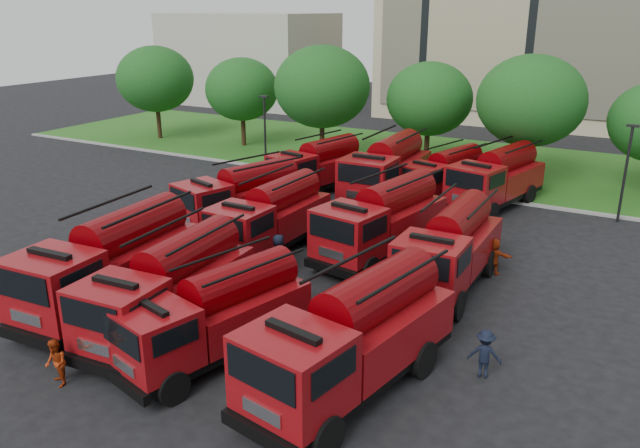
# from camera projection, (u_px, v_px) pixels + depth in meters

# --- Properties ---
(ground) EXTENTS (140.00, 140.00, 0.00)m
(ground) POSITION_uv_depth(u_px,v_px,m) (234.00, 300.00, 23.85)
(ground) COLOR black
(ground) RESTS_ON ground
(lawn) EXTENTS (70.00, 16.00, 0.12)m
(lawn) POSITION_uv_depth(u_px,v_px,m) (448.00, 161.00, 45.30)
(lawn) COLOR #2A5516
(lawn) RESTS_ON ground
(curb) EXTENTS (70.00, 0.30, 0.14)m
(curb) POSITION_uv_depth(u_px,v_px,m) (407.00, 187.00, 38.61)
(curb) COLOR gray
(curb) RESTS_ON ground
(side_building) EXTENTS (18.00, 12.00, 10.00)m
(side_building) POSITION_uv_depth(u_px,v_px,m) (250.00, 59.00, 72.30)
(side_building) COLOR #ABA797
(side_building) RESTS_ON ground
(tree_0) EXTENTS (6.30, 6.30, 7.70)m
(tree_0) POSITION_uv_depth(u_px,v_px,m) (155.00, 79.00, 51.37)
(tree_0) COLOR #382314
(tree_0) RESTS_ON ground
(tree_1) EXTENTS (5.71, 5.71, 6.98)m
(tree_1) POSITION_uv_depth(u_px,v_px,m) (242.00, 89.00, 48.68)
(tree_1) COLOR #382314
(tree_1) RESTS_ON ground
(tree_2) EXTENTS (6.72, 6.72, 8.22)m
(tree_2) POSITION_uv_depth(u_px,v_px,m) (322.00, 87.00, 43.51)
(tree_2) COLOR #382314
(tree_2) RESTS_ON ground
(tree_3) EXTENTS (5.88, 5.88, 7.19)m
(tree_3) POSITION_uv_depth(u_px,v_px,m) (429.00, 99.00, 42.59)
(tree_3) COLOR #382314
(tree_3) RESTS_ON ground
(tree_4) EXTENTS (6.55, 6.55, 8.01)m
(tree_4) POSITION_uv_depth(u_px,v_px,m) (531.00, 101.00, 37.97)
(tree_4) COLOR #382314
(tree_4) RESTS_ON ground
(lamp_post_0) EXTENTS (0.60, 0.25, 5.11)m
(lamp_post_0) POSITION_uv_depth(u_px,v_px,m) (265.00, 129.00, 41.69)
(lamp_post_0) COLOR black
(lamp_post_0) RESTS_ON ground
(lamp_post_1) EXTENTS (0.60, 0.25, 5.11)m
(lamp_post_1) POSITION_uv_depth(u_px,v_px,m) (626.00, 168.00, 31.60)
(lamp_post_1) COLOR black
(lamp_post_1) RESTS_ON ground
(fire_truck_0) EXTENTS (3.26, 7.98, 3.56)m
(fire_truck_0) POSITION_uv_depth(u_px,v_px,m) (111.00, 262.00, 22.74)
(fire_truck_0) COLOR black
(fire_truck_0) RESTS_ON ground
(fire_truck_1) EXTENTS (3.03, 7.38, 3.29)m
(fire_truck_1) POSITION_uv_depth(u_px,v_px,m) (170.00, 288.00, 21.01)
(fire_truck_1) COLOR black
(fire_truck_1) RESTS_ON ground
(fire_truck_2) EXTENTS (3.82, 6.93, 2.99)m
(fire_truck_2) POSITION_uv_depth(u_px,v_px,m) (216.00, 315.00, 19.47)
(fire_truck_2) COLOR black
(fire_truck_2) RESTS_ON ground
(fire_truck_3) EXTENTS (3.92, 7.92, 3.45)m
(fire_truck_3) POSITION_uv_depth(u_px,v_px,m) (353.00, 337.00, 17.71)
(fire_truck_3) COLOR black
(fire_truck_3) RESTS_ON ground
(fire_truck_4) EXTENTS (4.36, 7.36, 3.18)m
(fire_truck_4) POSITION_uv_depth(u_px,v_px,m) (242.00, 196.00, 31.37)
(fire_truck_4) COLOR black
(fire_truck_4) RESTS_ON ground
(fire_truck_5) EXTENTS (2.72, 7.11, 3.21)m
(fire_truck_5) POSITION_uv_depth(u_px,v_px,m) (271.00, 217.00, 28.20)
(fire_truck_5) COLOR black
(fire_truck_5) RESTS_ON ground
(fire_truck_6) EXTENTS (3.79, 7.78, 3.40)m
(fire_truck_6) POSITION_uv_depth(u_px,v_px,m) (382.00, 221.00, 27.47)
(fire_truck_6) COLOR black
(fire_truck_6) RESTS_ON ground
(fire_truck_7) EXTENTS (2.68, 7.17, 3.25)m
(fire_truck_7) POSITION_uv_depth(u_px,v_px,m) (450.00, 248.00, 24.51)
(fire_truck_7) COLOR black
(fire_truck_7) RESTS_ON ground
(fire_truck_8) EXTENTS (3.73, 7.22, 3.14)m
(fire_truck_8) POSITION_uv_depth(u_px,v_px,m) (318.00, 166.00, 37.44)
(fire_truck_8) COLOR black
(fire_truck_8) RESTS_ON ground
(fire_truck_9) EXTENTS (3.07, 8.04, 3.63)m
(fire_truck_9) POSITION_uv_depth(u_px,v_px,m) (387.00, 170.00, 35.52)
(fire_truck_9) COLOR black
(fire_truck_9) RESTS_ON ground
(fire_truck_10) EXTENTS (3.80, 6.79, 2.94)m
(fire_truck_10) POSITION_uv_depth(u_px,v_px,m) (445.00, 175.00, 35.77)
(fire_truck_10) COLOR black
(fire_truck_10) RESTS_ON ground
(fire_truck_11) EXTENTS (4.12, 7.66, 3.31)m
(fire_truck_11) POSITION_uv_depth(u_px,v_px,m) (496.00, 178.00, 34.45)
(fire_truck_11) COLOR black
(fire_truck_11) RESTS_ON ground
(firefighter_0) EXTENTS (0.59, 0.43, 1.62)m
(firefighter_0) POSITION_uv_depth(u_px,v_px,m) (274.00, 408.00, 17.44)
(firefighter_0) COLOR #972A0B
(firefighter_0) RESTS_ON ground
(firefighter_1) EXTENTS (0.82, 0.68, 1.48)m
(firefighter_1) POSITION_uv_depth(u_px,v_px,m) (59.00, 385.00, 18.49)
(firefighter_1) COLOR #972A0B
(firefighter_1) RESTS_ON ground
(firefighter_2) EXTENTS (0.52, 0.89, 1.50)m
(firefighter_2) POSITION_uv_depth(u_px,v_px,m) (362.00, 372.00, 19.16)
(firefighter_2) COLOR #972A0B
(firefighter_2) RESTS_ON ground
(firefighter_3) EXTENTS (1.08, 0.70, 1.55)m
(firefighter_3) POSITION_uv_depth(u_px,v_px,m) (482.00, 376.00, 18.93)
(firefighter_3) COLOR black
(firefighter_3) RESTS_ON ground
(firefighter_4) EXTENTS (1.01, 1.05, 1.81)m
(firefighter_4) POSITION_uv_depth(u_px,v_px,m) (279.00, 275.00, 26.06)
(firefighter_4) COLOR black
(firefighter_4) RESTS_ON ground
(firefighter_5) EXTENTS (1.50, 0.73, 1.57)m
(firefighter_5) POSITION_uv_depth(u_px,v_px,m) (492.00, 274.00, 26.23)
(firefighter_5) COLOR #972A0B
(firefighter_5) RESTS_ON ground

